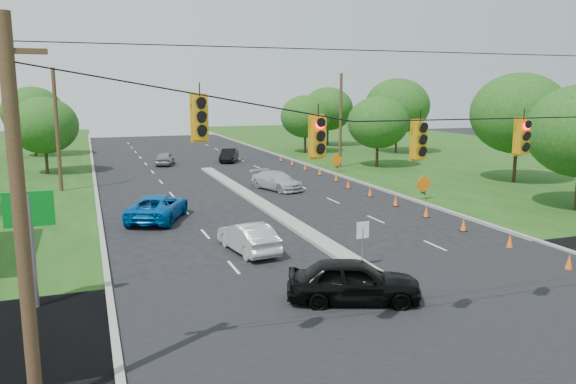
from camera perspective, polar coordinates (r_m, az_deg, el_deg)
name	(u,v)px	position (r m, az deg, el deg)	size (l,w,h in m)	color
ground	(448,325)	(19.14, 15.96, -12.86)	(160.00, 160.00, 0.00)	black
cross_street	(448,325)	(19.14, 15.96, -12.86)	(160.00, 14.00, 0.02)	black
curb_left	(96,190)	(44.77, -18.94, 0.22)	(0.25, 110.00, 0.16)	gray
curb_right	(339,176)	(49.30, 5.21, 1.62)	(0.25, 110.00, 0.16)	gray
median	(258,203)	(37.44, -3.04, -1.11)	(1.00, 34.00, 0.18)	gray
median_sign	(363,236)	(23.51, 7.59, -4.42)	(0.55, 0.06, 2.05)	gray
signal_span	(476,176)	(17.00, 18.60, 1.55)	(25.60, 0.32, 9.00)	#422D1C
utility_pole_far_left	(57,131)	(44.29, -22.40, 5.77)	(0.28, 0.28, 9.00)	#422D1C
utility_pole_far_right	(341,121)	(54.37, 5.36, 7.20)	(0.28, 0.28, 9.00)	#422D1C
cone_0	(569,262)	(26.28, 26.65, -6.38)	(0.32, 0.32, 0.70)	orange
cone_1	(510,241)	(28.69, 21.61, -4.66)	(0.32, 0.32, 0.70)	orange
cone_2	(463,225)	(31.30, 17.39, -3.19)	(0.32, 0.32, 0.70)	orange
cone_3	(426,212)	(34.08, 13.86, -1.94)	(0.32, 0.32, 0.70)	orange
cone_4	(396,201)	(36.98, 10.87, -0.88)	(0.32, 0.32, 0.70)	orange
cone_5	(370,192)	(39.97, 8.33, 0.03)	(0.32, 0.32, 0.70)	orange
cone_6	(348,184)	(43.04, 6.14, 0.81)	(0.32, 0.32, 0.70)	orange
cone_7	(336,177)	(46.42, 4.92, 1.52)	(0.32, 0.32, 0.70)	orange
cone_8	(320,171)	(49.58, 3.24, 2.11)	(0.32, 0.32, 0.70)	orange
cone_9	(305,166)	(52.79, 1.75, 2.62)	(0.32, 0.32, 0.70)	orange
cone_10	(292,162)	(56.03, 0.44, 3.07)	(0.32, 0.32, 0.70)	orange
cone_11	(281,158)	(59.30, -0.73, 3.47)	(0.32, 0.32, 0.70)	orange
work_sign_1	(423,185)	(39.11, 13.60, 0.73)	(1.27, 0.58, 1.37)	black
work_sign_2	(337,161)	(51.24, 4.99, 3.19)	(1.27, 0.58, 1.37)	black
tree_5	(44,125)	(54.35, -23.55, 6.22)	(5.88, 5.88, 6.86)	black
tree_6	(33,112)	(69.41, -24.50, 7.36)	(6.72, 6.72, 7.84)	black
tree_8	(519,113)	(48.68, 22.38, 7.39)	(7.56, 7.56, 8.82)	black
tree_9	(378,123)	(55.07, 9.13, 6.98)	(5.88, 5.88, 6.86)	black
tree_10	(397,106)	(67.67, 11.04, 8.57)	(7.56, 7.56, 8.82)	black
tree_11	(328,109)	(75.64, 4.08, 8.42)	(6.72, 6.72, 7.84)	black
tree_12	(305,117)	(66.90, 1.77, 7.67)	(5.88, 5.88, 6.86)	black
black_sedan	(354,281)	(20.09, 6.69, -8.95)	(1.89, 4.69, 1.60)	black
white_sedan	(248,237)	(26.08, -4.08, -4.62)	(1.47, 4.22, 1.39)	#B5B5B5
blue_pickup	(158,207)	(33.18, -13.09, -1.51)	(2.54, 5.51, 1.53)	#0058B0
silver_car_far	(277,181)	(42.28, -1.16, 1.16)	(1.93, 4.75, 1.38)	#B7B8BD
silver_car_oncoming	(165,159)	(57.65, -12.39, 3.34)	(1.56, 3.87, 1.32)	gray
dark_car_receding	(229,155)	(59.15, -6.01, 3.73)	(1.48, 4.23, 1.40)	black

